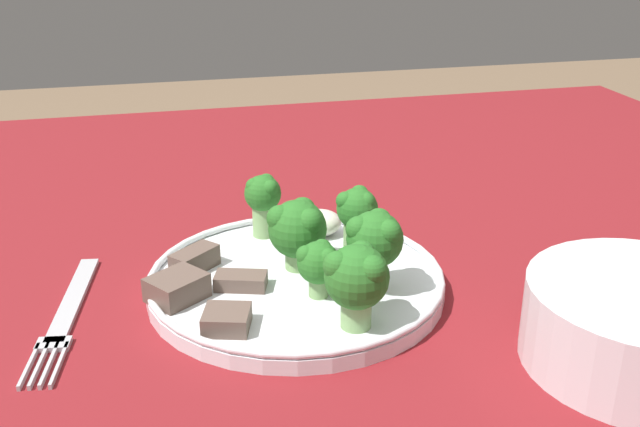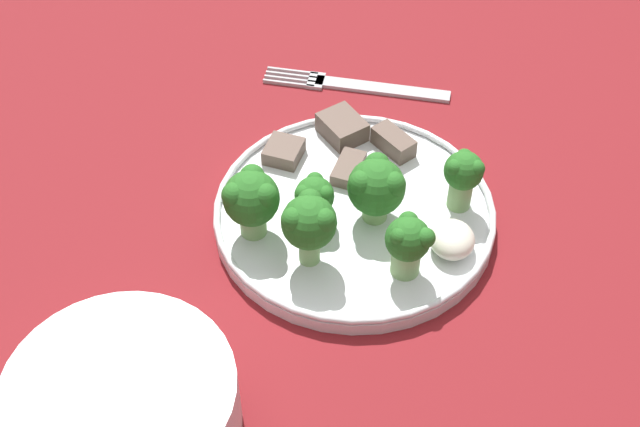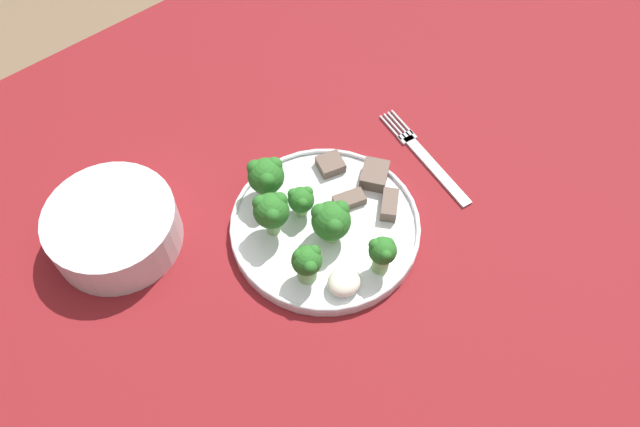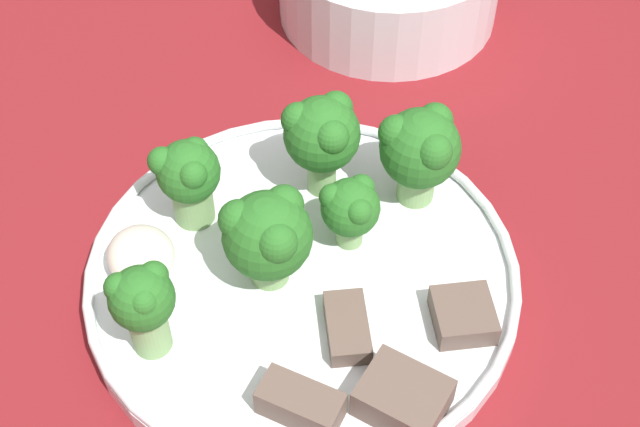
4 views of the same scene
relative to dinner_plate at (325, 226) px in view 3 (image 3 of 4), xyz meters
name	(u,v)px [view 3 (image 3 of 4)]	position (x,y,z in m)	size (l,w,h in m)	color
ground_plane	(342,405)	(0.02, -0.04, -0.73)	(8.00, 8.00, 0.00)	#7F664C
table	(355,272)	(0.02, -0.04, -0.09)	(1.37, 1.12, 0.72)	maroon
dinner_plate	(325,226)	(0.00, 0.00, 0.00)	(0.24, 0.24, 0.02)	white
fork	(425,158)	(0.18, 0.00, -0.01)	(0.05, 0.19, 0.00)	#B2B2B7
cream_bowl	(114,228)	(-0.21, 0.16, 0.02)	(0.16, 0.16, 0.06)	silver
broccoli_floret_near_rim_left	(271,211)	(-0.06, 0.04, 0.05)	(0.05, 0.04, 0.07)	#7FA866
broccoli_floret_center_left	(301,200)	(-0.01, 0.03, 0.03)	(0.03, 0.03, 0.05)	#7FA866
broccoli_floret_back_left	(308,264)	(-0.06, -0.04, 0.04)	(0.04, 0.04, 0.06)	#7FA866
broccoli_floret_front_left	(382,252)	(0.01, -0.09, 0.04)	(0.03, 0.03, 0.06)	#7FA866
broccoli_floret_center_back	(331,220)	(-0.01, -0.02, 0.04)	(0.05, 0.05, 0.06)	#7FA866
broccoli_floret_mid_cluster	(266,176)	(-0.03, 0.08, 0.04)	(0.05, 0.05, 0.06)	#7FA866
meat_slice_front_slice	(349,200)	(0.05, 0.01, 0.01)	(0.05, 0.03, 0.01)	brown
meat_slice_middle_slice	(375,175)	(0.10, 0.01, 0.01)	(0.05, 0.05, 0.02)	brown
meat_slice_rear_slice	(330,164)	(0.06, 0.07, 0.01)	(0.04, 0.04, 0.01)	brown
meat_slice_edge_slice	(389,205)	(0.08, -0.03, 0.01)	(0.04, 0.04, 0.02)	brown
sauce_dollop	(344,282)	(-0.04, -0.08, 0.01)	(0.04, 0.04, 0.02)	silver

